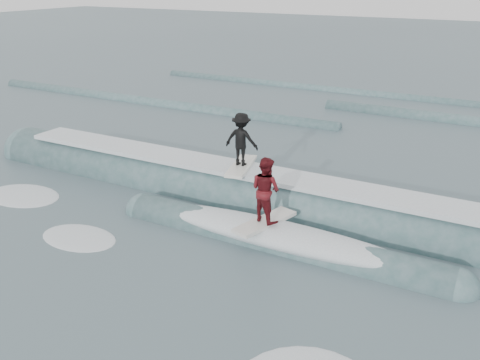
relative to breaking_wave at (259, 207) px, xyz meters
The scene contains 6 objects.
ground 4.38m from the breaking_wave, 94.08° to the right, with size 160.00×160.00×0.00m, color #3D4F59.
breaking_wave is the anchor object (origin of this frame).
surfer_black 2.08m from the breaking_wave, 154.93° to the left, with size 1.11×2.07×1.74m.
surfer_red 2.53m from the breaking_wave, 58.67° to the right, with size 1.05×2.07×1.86m.
whitewater 5.64m from the breaking_wave, 85.35° to the right, with size 14.17×6.36×0.10m.
far_swells 13.36m from the breaking_wave, 96.40° to the left, with size 41.94×8.65×0.80m.
Camera 1 is at (7.02, -8.99, 6.77)m, focal length 40.00 mm.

